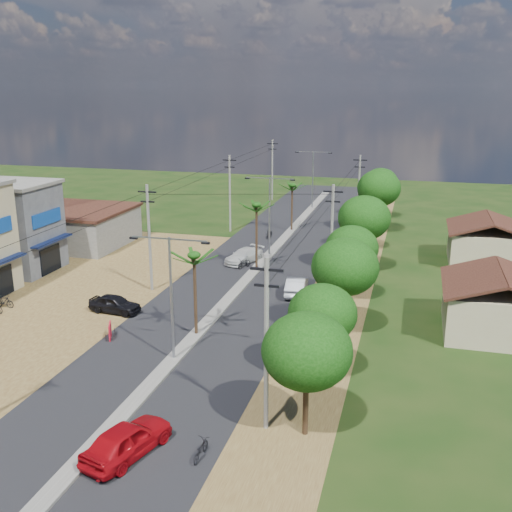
{
  "coord_description": "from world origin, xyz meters",
  "views": [
    {
      "loc": [
        13.98,
        -31.87,
        16.67
      ],
      "look_at": [
        1.48,
        14.33,
        3.0
      ],
      "focal_mm": 42.0,
      "sensor_mm": 36.0,
      "label": 1
    }
  ],
  "objects_px": {
    "car_white_far": "(244,256)",
    "car_parked_dark": "(115,304)",
    "roadside_sign": "(110,331)",
    "car_red_near": "(127,440)",
    "car_silver_mid": "(297,286)",
    "moto_rider_east": "(201,450)"
  },
  "relations": [
    {
      "from": "car_red_near",
      "to": "car_white_far",
      "type": "distance_m",
      "value": 31.96
    },
    {
      "from": "car_red_near",
      "to": "car_silver_mid",
      "type": "height_order",
      "value": "car_red_near"
    },
    {
      "from": "car_silver_mid",
      "to": "roadside_sign",
      "type": "relative_size",
      "value": 3.56
    },
    {
      "from": "car_parked_dark",
      "to": "car_red_near",
      "type": "bearing_deg",
      "value": -145.16
    },
    {
      "from": "car_silver_mid",
      "to": "moto_rider_east",
      "type": "height_order",
      "value": "car_silver_mid"
    },
    {
      "from": "car_white_far",
      "to": "moto_rider_east",
      "type": "distance_m",
      "value": 31.84
    },
    {
      "from": "moto_rider_east",
      "to": "roadside_sign",
      "type": "relative_size",
      "value": 1.31
    },
    {
      "from": "car_red_near",
      "to": "roadside_sign",
      "type": "bearing_deg",
      "value": -42.09
    },
    {
      "from": "car_white_far",
      "to": "car_parked_dark",
      "type": "bearing_deg",
      "value": -88.66
    },
    {
      "from": "car_parked_dark",
      "to": "roadside_sign",
      "type": "relative_size",
      "value": 3.23
    },
    {
      "from": "moto_rider_east",
      "to": "roadside_sign",
      "type": "bearing_deg",
      "value": -44.42
    },
    {
      "from": "car_parked_dark",
      "to": "moto_rider_east",
      "type": "distance_m",
      "value": 20.22
    },
    {
      "from": "car_white_far",
      "to": "car_parked_dark",
      "type": "distance_m",
      "value": 16.37
    },
    {
      "from": "car_silver_mid",
      "to": "moto_rider_east",
      "type": "bearing_deg",
      "value": 85.43
    },
    {
      "from": "car_silver_mid",
      "to": "car_parked_dark",
      "type": "xyz_separation_m",
      "value": [
        -12.5,
        -7.68,
        -0.04
      ]
    },
    {
      "from": "car_silver_mid",
      "to": "moto_rider_east",
      "type": "relative_size",
      "value": 2.7
    },
    {
      "from": "car_parked_dark",
      "to": "moto_rider_east",
      "type": "xyz_separation_m",
      "value": [
        12.7,
        -15.73,
        -0.26
      ]
    },
    {
      "from": "roadside_sign",
      "to": "car_parked_dark",
      "type": "bearing_deg",
      "value": 89.57
    },
    {
      "from": "car_silver_mid",
      "to": "car_parked_dark",
      "type": "distance_m",
      "value": 14.67
    },
    {
      "from": "car_white_far",
      "to": "car_red_near",
      "type": "bearing_deg",
      "value": -61.67
    },
    {
      "from": "car_red_near",
      "to": "car_parked_dark",
      "type": "relative_size",
      "value": 1.2
    },
    {
      "from": "car_parked_dark",
      "to": "moto_rider_east",
      "type": "bearing_deg",
      "value": -135.89
    }
  ]
}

